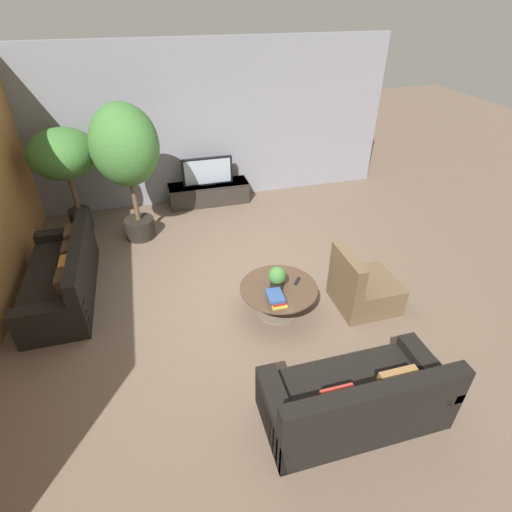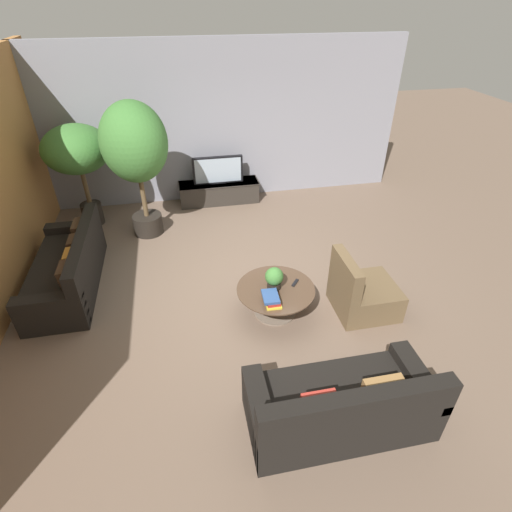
# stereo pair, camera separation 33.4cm
# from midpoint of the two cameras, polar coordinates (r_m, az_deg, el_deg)

# --- Properties ---
(ground_plane) EXTENTS (24.00, 24.00, 0.00)m
(ground_plane) POSITION_cam_midpoint_polar(r_m,az_deg,el_deg) (5.90, 0.24, -4.66)
(ground_plane) COLOR brown
(back_wall_stone) EXTENTS (7.40, 0.12, 3.00)m
(back_wall_stone) POSITION_cam_midpoint_polar(r_m,az_deg,el_deg) (8.13, -4.59, 18.30)
(back_wall_stone) COLOR gray
(back_wall_stone) RESTS_ON ground
(media_console) EXTENTS (1.61, 0.50, 0.42)m
(media_console) POSITION_cam_midpoint_polar(r_m,az_deg,el_deg) (8.27, -4.13, 9.14)
(media_console) COLOR #2D2823
(media_console) RESTS_ON ground
(television) EXTENTS (0.99, 0.13, 0.54)m
(television) POSITION_cam_midpoint_polar(r_m,az_deg,el_deg) (8.08, -4.26, 12.12)
(television) COLOR black
(television) RESTS_ON media_console
(coffee_table) EXTENTS (1.03, 1.03, 0.41)m
(coffee_table) POSITION_cam_midpoint_polar(r_m,az_deg,el_deg) (5.34, 4.62, -5.69)
(coffee_table) COLOR #756656
(coffee_table) RESTS_ON ground
(couch_by_wall) EXTENTS (0.84, 2.07, 0.84)m
(couch_by_wall) POSITION_cam_midpoint_polar(r_m,az_deg,el_deg) (6.32, -23.82, -1.81)
(couch_by_wall) COLOR black
(couch_by_wall) RESTS_ON ground
(couch_near_entry) EXTENTS (1.81, 0.84, 0.84)m
(couch_near_entry) POSITION_cam_midpoint_polar(r_m,az_deg,el_deg) (4.29, 14.41, -20.16)
(couch_near_entry) COLOR black
(couch_near_entry) RESTS_ON ground
(armchair_wicker) EXTENTS (0.80, 0.76, 0.86)m
(armchair_wicker) POSITION_cam_midpoint_polar(r_m,az_deg,el_deg) (5.61, 16.55, -5.20)
(armchair_wicker) COLOR brown
(armchair_wicker) RESTS_ON ground
(potted_palm_tall) EXTENTS (1.12, 1.12, 1.83)m
(potted_palm_tall) POSITION_cam_midpoint_polar(r_m,az_deg,el_deg) (7.55, -23.03, 13.40)
(potted_palm_tall) COLOR black
(potted_palm_tall) RESTS_ON ground
(potted_palm_corner) EXTENTS (1.06, 1.06, 2.30)m
(potted_palm_corner) POSITION_cam_midpoint_polar(r_m,az_deg,el_deg) (6.82, -15.53, 14.65)
(potted_palm_corner) COLOR black
(potted_palm_corner) RESTS_ON ground
(potted_plant_tabletop) EXTENTS (0.24, 0.24, 0.31)m
(potted_plant_tabletop) POSITION_cam_midpoint_polar(r_m,az_deg,el_deg) (5.17, 4.47, -3.18)
(potted_plant_tabletop) COLOR black
(potted_plant_tabletop) RESTS_ON coffee_table
(book_stack) EXTENTS (0.23, 0.31, 0.10)m
(book_stack) POSITION_cam_midpoint_polar(r_m,az_deg,el_deg) (5.01, 4.17, -6.20)
(book_stack) COLOR gold
(book_stack) RESTS_ON coffee_table
(remote_black) EXTENTS (0.13, 0.15, 0.02)m
(remote_black) POSITION_cam_midpoint_polar(r_m,az_deg,el_deg) (5.37, 7.40, -3.85)
(remote_black) COLOR black
(remote_black) RESTS_ON coffee_table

